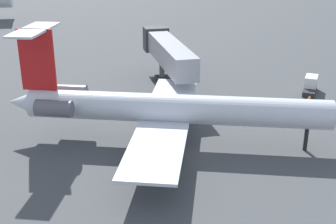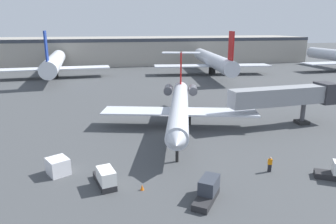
# 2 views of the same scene
# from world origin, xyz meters

# --- Properties ---
(ground_plane) EXTENTS (400.00, 400.00, 0.10)m
(ground_plane) POSITION_xyz_m (0.00, 0.00, -0.05)
(ground_plane) COLOR #424447
(regional_jet) EXTENTS (23.46, 30.61, 10.31)m
(regional_jet) POSITION_xyz_m (2.00, 1.46, 3.53)
(regional_jet) COLOR silver
(regional_jet) RESTS_ON ground_plane
(jet_bridge) EXTENTS (17.77, 4.25, 6.33)m
(jet_bridge) POSITION_xyz_m (18.61, -1.13, 4.64)
(jet_bridge) COLOR gray
(jet_bridge) RESTS_ON ground_plane
(ground_crew_marshaller) EXTENTS (0.42, 0.30, 1.69)m
(ground_crew_marshaller) POSITION_xyz_m (7.66, -15.10, 0.86)
(ground_crew_marshaller) COLOR black
(ground_crew_marshaller) RESTS_ON ground_plane
(baggage_tug_trailing) EXTENTS (2.30, 4.22, 1.90)m
(baggage_tug_trailing) POSITION_xyz_m (-9.35, -14.53, 0.84)
(baggage_tug_trailing) COLOR #262628
(baggage_tug_trailing) RESTS_ON ground_plane
(baggage_tug_spare) EXTENTS (3.49, 4.06, 1.90)m
(baggage_tug_spare) POSITION_xyz_m (-0.51, -18.81, 0.84)
(baggage_tug_spare) COLOR #262628
(baggage_tug_spare) RESTS_ON ground_plane
(cargo_container_uld) EXTENTS (2.73, 2.81, 1.73)m
(cargo_container_uld) POSITION_xyz_m (-14.12, -10.92, 0.87)
(cargo_container_uld) COLOR silver
(cargo_container_uld) RESTS_ON ground_plane
(traffic_cone_near) EXTENTS (0.36, 0.36, 0.55)m
(traffic_cone_near) POSITION_xyz_m (-6.02, -16.04, 0.28)
(traffic_cone_near) COLOR orange
(traffic_cone_near) RESTS_ON ground_plane
(terminal_building) EXTENTS (148.47, 25.75, 10.23)m
(terminal_building) POSITION_xyz_m (0.00, 86.06, 5.13)
(terminal_building) COLOR #9E998E
(terminal_building) RESTS_ON ground_plane
(parked_airliner_west_mid) EXTENTS (31.44, 37.29, 13.74)m
(parked_airliner_west_mid) POSITION_xyz_m (-22.33, 53.09, 4.47)
(parked_airliner_west_mid) COLOR silver
(parked_airliner_west_mid) RESTS_ON ground_plane
(parked_airliner_centre) EXTENTS (36.56, 43.16, 13.57)m
(parked_airliner_centre) POSITION_xyz_m (24.81, 49.89, 4.38)
(parked_airliner_centre) COLOR silver
(parked_airliner_centre) RESTS_ON ground_plane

